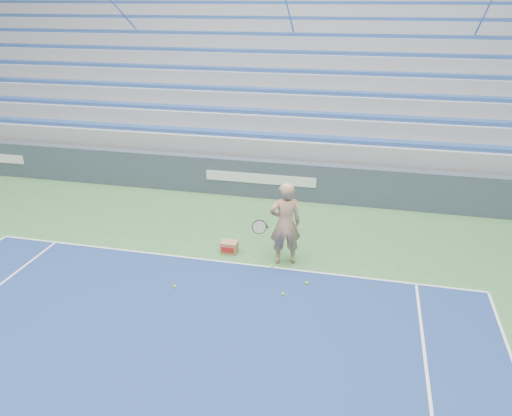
{
  "coord_description": "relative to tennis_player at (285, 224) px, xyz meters",
  "views": [
    {
      "loc": [
        2.91,
        2.68,
        5.42
      ],
      "look_at": [
        0.66,
        12.38,
        1.15
      ],
      "focal_mm": 35.0,
      "sensor_mm": 36.0,
      "label": 1
    }
  ],
  "objects": [
    {
      "name": "ball_box",
      "position": [
        -1.29,
        0.15,
        -0.8
      ],
      "size": [
        0.37,
        0.29,
        0.28
      ],
      "color": "#A2714E",
      "rests_on": "ground"
    },
    {
      "name": "tennis_ball_0",
      "position": [
        0.61,
        -0.81,
        -0.9
      ],
      "size": [
        0.07,
        0.07,
        0.07
      ],
      "primitive_type": "sphere",
      "color": "#AADA2C",
      "rests_on": "ground"
    },
    {
      "name": "tennis_ball_1",
      "position": [
        -1.95,
        -1.55,
        -0.9
      ],
      "size": [
        0.07,
        0.07,
        0.07
      ],
      "primitive_type": "sphere",
      "color": "#AADA2C",
      "rests_on": "ground"
    },
    {
      "name": "sponsor_barrier",
      "position": [
        -1.33,
        3.69,
        -0.38
      ],
      "size": [
        30.0,
        0.32,
        1.1
      ],
      "color": "#374354",
      "rests_on": "ground"
    },
    {
      "name": "tennis_player",
      "position": [
        0.0,
        0.0,
        0.0
      ],
      "size": [
        1.0,
        0.94,
        1.87
      ],
      "color": "tan",
      "rests_on": "ground"
    },
    {
      "name": "bleachers",
      "position": [
        -1.34,
        9.41,
        1.42
      ],
      "size": [
        31.0,
        9.15,
        7.3
      ],
      "color": "#96989E",
      "rests_on": "ground"
    },
    {
      "name": "tennis_ball_2",
      "position": [
        -0.22,
        -0.3,
        -0.9
      ],
      "size": [
        0.07,
        0.07,
        0.07
      ],
      "primitive_type": "sphere",
      "color": "#AADA2C",
      "rests_on": "ground"
    },
    {
      "name": "tennis_ball_3",
      "position": [
        0.22,
        -1.33,
        -0.9
      ],
      "size": [
        0.07,
        0.07,
        0.07
      ],
      "primitive_type": "sphere",
      "color": "#AADA2C",
      "rests_on": "ground"
    }
  ]
}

